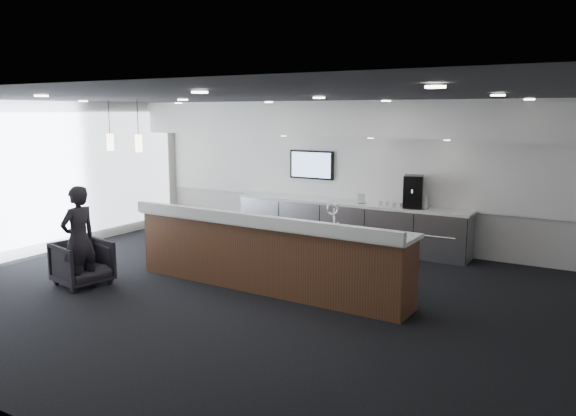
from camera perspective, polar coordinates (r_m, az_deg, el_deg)
The scene contains 24 objects.
ground at distance 8.78m, azimuth -4.07°, elevation -8.78°, with size 10.00×10.00×0.00m, color black.
ceiling at distance 8.33m, azimuth -4.32°, elevation 11.20°, with size 10.00×8.00×0.02m, color black.
back_wall at distance 11.90m, azimuth 6.88°, elevation 3.47°, with size 10.00×0.02×3.00m, color silver.
left_wall at distance 11.98m, azimuth -24.27°, elevation 2.72°, with size 0.02×8.00×3.00m, color silver.
soffit_bulkhead at distance 11.42m, azimuth 6.07°, elevation 9.01°, with size 10.00×0.90×0.70m, color white.
alcove_panel at distance 11.86m, azimuth 6.83°, elevation 3.94°, with size 9.80×0.06×1.40m, color white.
window_blinds_wall at distance 11.95m, azimuth -24.16°, elevation 2.72°, with size 0.04×7.36×2.55m, color white.
back_credenza at distance 11.73m, azimuth 6.07°, elevation -1.66°, with size 5.06×0.66×0.95m.
wall_tv at distance 12.23m, azimuth 2.42°, elevation 4.41°, with size 1.05×0.08×0.62m.
pendant_left at distance 10.47m, azimuth -12.62°, elevation 6.59°, with size 0.12×0.12×0.30m, color #FAE8C3.
pendant_right at distance 10.96m, azimuth -15.31°, elevation 6.61°, with size 0.12×0.12×0.30m, color #FAE8C3.
ceiling_can_lights at distance 8.33m, azimuth -4.32°, elevation 11.00°, with size 7.00×5.00×0.02m, color white, non-canonical shape.
service_counter at distance 8.89m, azimuth -2.18°, elevation -4.65°, with size 4.82×0.94×1.49m.
coffee_machine at distance 11.09m, azimuth 12.60°, elevation 1.63°, with size 0.45×0.52×0.63m.
info_sign_left at distance 11.43m, azimuth 7.46°, elevation 0.95°, with size 0.15×0.02×0.21m, color silver.
info_sign_right at distance 11.00m, azimuth 13.53°, elevation 0.53°, with size 0.19×0.02×0.25m, color silver.
armchair at distance 9.72m, azimuth -20.15°, elevation -5.27°, with size 0.78×0.80×0.73m, color black.
lounge_guest at distance 9.34m, azimuth -20.50°, elevation -2.95°, with size 0.61×0.40×1.66m, color black.
cup_0 at distance 11.08m, azimuth 12.66°, elevation 0.21°, with size 0.10×0.10×0.09m, color white.
cup_1 at distance 11.12m, azimuth 11.98°, elevation 0.27°, with size 0.10×0.10×0.09m, color white.
cup_2 at distance 11.16m, azimuth 11.30°, elevation 0.33°, with size 0.10×0.10×0.09m, color white.
cup_3 at distance 11.21m, azimuth 10.62°, elevation 0.39°, with size 0.10×0.10×0.09m, color white.
cup_4 at distance 11.26m, azimuth 9.96°, elevation 0.45°, with size 0.10×0.10×0.09m, color white.
cup_5 at distance 11.31m, azimuth 9.29°, elevation 0.51°, with size 0.10×0.10×0.09m, color white.
Camera 1 is at (4.76, -6.83, 2.78)m, focal length 35.00 mm.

